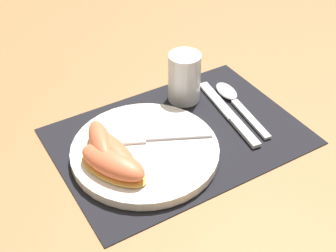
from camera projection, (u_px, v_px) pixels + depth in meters
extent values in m
plane|color=#A37547|center=(179.00, 137.00, 0.84)|extent=(3.00, 3.00, 0.00)
cube|color=black|center=(179.00, 136.00, 0.84)|extent=(0.43, 0.30, 0.00)
cylinder|color=white|center=(145.00, 151.00, 0.79)|extent=(0.25, 0.25, 0.02)
cylinder|color=silver|center=(184.00, 77.00, 0.89)|extent=(0.06, 0.06, 0.10)
cylinder|color=orange|center=(184.00, 88.00, 0.91)|extent=(0.05, 0.05, 0.05)
cube|color=silver|center=(245.00, 132.00, 0.84)|extent=(0.03, 0.09, 0.01)
cube|color=silver|center=(217.00, 100.00, 0.91)|extent=(0.04, 0.13, 0.01)
cube|color=silver|center=(250.00, 119.00, 0.87)|extent=(0.03, 0.12, 0.01)
ellipsoid|color=silver|center=(226.00, 91.00, 0.93)|extent=(0.04, 0.07, 0.01)
cube|color=silver|center=(179.00, 136.00, 0.81)|extent=(0.11, 0.06, 0.00)
cube|color=silver|center=(126.00, 139.00, 0.80)|extent=(0.07, 0.05, 0.00)
ellipsoid|color=#F7C656|center=(102.00, 151.00, 0.77)|extent=(0.06, 0.12, 0.01)
ellipsoid|color=#F2754C|center=(101.00, 144.00, 0.76)|extent=(0.06, 0.12, 0.04)
ellipsoid|color=#F7C656|center=(114.00, 160.00, 0.76)|extent=(0.06, 0.14, 0.01)
ellipsoid|color=#F2754C|center=(113.00, 153.00, 0.75)|extent=(0.06, 0.13, 0.04)
ellipsoid|color=#F7C656|center=(114.00, 169.00, 0.74)|extent=(0.10, 0.14, 0.01)
ellipsoid|color=#F2754C|center=(113.00, 162.00, 0.73)|extent=(0.10, 0.13, 0.04)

